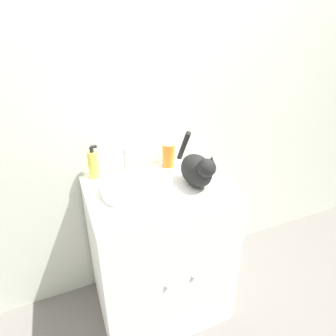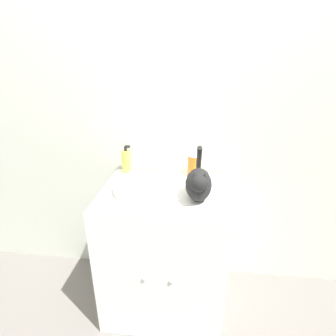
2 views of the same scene
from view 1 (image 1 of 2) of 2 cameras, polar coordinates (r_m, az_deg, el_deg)
name	(u,v)px [view 1 (image 1 of 2)]	position (r m, az deg, el deg)	size (l,w,h in m)	color
wall_back	(135,96)	(1.53, -7.29, 15.26)	(6.00, 0.05, 2.50)	silver
vanity_cabinet	(159,250)	(1.60, -2.06, -17.38)	(0.72, 0.59, 0.84)	white
sink_basin	(137,187)	(1.32, -6.80, -4.10)	(0.36, 0.36, 0.05)	white
faucet	(126,165)	(1.46, -9.07, 0.65)	(0.19, 0.09, 0.17)	silver
cat	(197,169)	(1.34, 6.39, -0.30)	(0.14, 0.35, 0.26)	black
soap_bottle	(93,165)	(1.48, -15.94, 0.73)	(0.06, 0.06, 0.19)	#EADB4C
spray_bottle	(168,153)	(1.57, 0.11, 3.27)	(0.07, 0.07, 0.18)	orange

